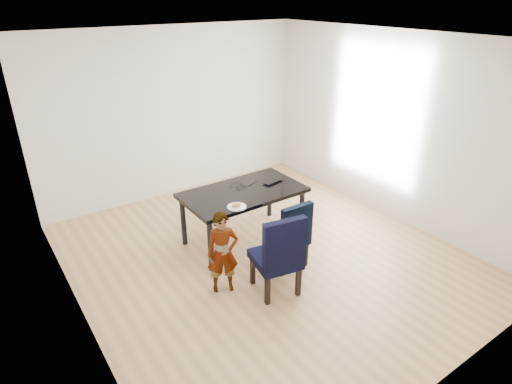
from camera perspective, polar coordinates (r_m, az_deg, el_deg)
floor at (r=5.67m, az=1.17°, el=-8.55°), size 4.50×5.00×0.01m
ceiling at (r=4.73m, az=1.48°, el=19.87°), size 4.50×5.00×0.01m
wall_back at (r=7.12m, az=-10.86°, el=10.19°), size 4.50×0.01×2.70m
wall_front at (r=3.56m, az=26.06°, el=-8.00°), size 4.50×0.01×2.70m
wall_left at (r=4.23m, az=-24.21°, el=-2.30°), size 0.01×5.00×2.70m
wall_right at (r=6.56m, az=17.59°, el=8.18°), size 0.01×5.00×2.70m
dining_table at (r=5.82m, az=-1.69°, el=-3.19°), size 1.60×0.90×0.75m
chair_left at (r=4.82m, az=2.62°, el=-8.01°), size 0.57×0.59×1.01m
chair_right at (r=5.31m, az=4.13°, el=-5.42°), size 0.44×0.45×0.89m
child at (r=4.84m, az=-4.46°, el=-8.09°), size 0.42×0.35×0.99m
plate at (r=5.23m, az=-2.59°, el=-1.98°), size 0.26×0.26×0.01m
sandwich at (r=5.21m, az=-2.60°, el=-1.68°), size 0.15×0.10×0.05m
laptop at (r=5.95m, az=1.95°, el=1.60°), size 0.35×0.26×0.02m
cable_tangle at (r=5.73m, az=-1.95°, el=0.56°), size 0.19×0.19×0.01m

